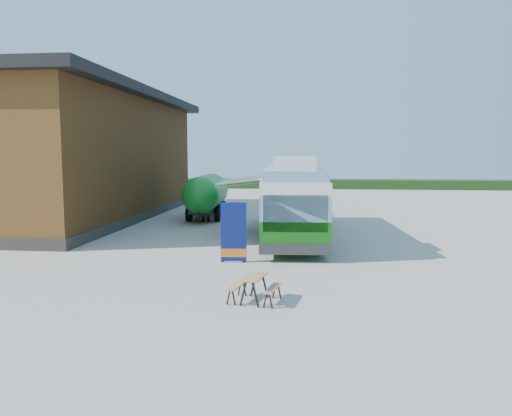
# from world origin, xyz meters

# --- Properties ---
(ground) EXTENTS (100.00, 100.00, 0.00)m
(ground) POSITION_xyz_m (0.00, 0.00, 0.00)
(ground) COLOR #BCB7AD
(ground) RESTS_ON ground
(barn) EXTENTS (9.60, 21.20, 7.50)m
(barn) POSITION_xyz_m (-10.50, 10.00, 3.59)
(barn) COLOR brown
(barn) RESTS_ON ground
(hedge) EXTENTS (40.00, 3.00, 1.00)m
(hedge) POSITION_xyz_m (8.00, 38.00, 0.50)
(hedge) COLOR #264419
(hedge) RESTS_ON ground
(bus) EXTENTS (3.35, 12.24, 3.72)m
(bus) POSITION_xyz_m (2.16, 4.77, 1.78)
(bus) COLOR #1C7213
(bus) RESTS_ON ground
(awning) EXTENTS (2.79, 4.19, 0.51)m
(awning) POSITION_xyz_m (0.15, 5.22, 2.71)
(awning) COLOR white
(awning) RESTS_ON ground
(banner) EXTENTS (0.93, 0.22, 2.13)m
(banner) POSITION_xyz_m (0.38, -1.24, 0.87)
(banner) COLOR #0B1759
(banner) RESTS_ON ground
(picnic_table) EXTENTS (1.36, 1.26, 0.68)m
(picnic_table) POSITION_xyz_m (1.64, -5.86, 0.51)
(picnic_table) COLOR tan
(picnic_table) RESTS_ON ground
(person_a) EXTENTS (0.80, 0.83, 1.91)m
(person_a) POSITION_xyz_m (-2.82, 9.23, 0.96)
(person_a) COLOR #999999
(person_a) RESTS_ON ground
(person_b) EXTENTS (1.02, 0.99, 1.65)m
(person_b) POSITION_xyz_m (-2.98, 9.24, 0.83)
(person_b) COLOR #999999
(person_b) RESTS_ON ground
(slurry_tanker) EXTENTS (2.35, 7.00, 2.58)m
(slurry_tanker) POSITION_xyz_m (-3.08, 10.67, 1.49)
(slurry_tanker) COLOR #188928
(slurry_tanker) RESTS_ON ground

